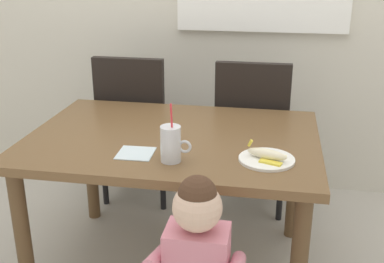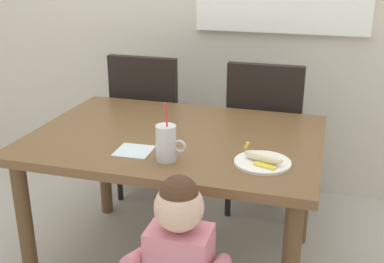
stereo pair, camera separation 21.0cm
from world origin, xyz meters
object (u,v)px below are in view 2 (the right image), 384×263
Objects in this scene: toddler_standing at (179,258)px; paper_napkin at (134,151)px; snack_plate at (263,162)px; peeled_banana at (263,158)px; milk_cup at (166,145)px; dining_chair_left at (151,119)px; dining_chair_right at (265,130)px; dining_table at (176,153)px.

paper_napkin is (-0.34, 0.41, 0.20)m from toddler_standing.
peeled_banana is at bearing -75.78° from snack_plate.
toddler_standing is 3.33× the size of milk_cup.
dining_chair_left is 0.97m from paper_napkin.
snack_plate is at bearing 10.74° from milk_cup.
dining_chair_left is 1.46m from toddler_standing.
dining_chair_right is 5.49× the size of peeled_banana.
dining_chair_right is 4.17× the size of snack_plate.
toddler_standing is (-0.11, -1.32, -0.02)m from dining_chair_right.
toddler_standing is (0.61, -1.32, -0.02)m from dining_chair_left.
dining_table is 8.96× the size of paper_napkin.
dining_chair_right reaches higher than snack_plate.
snack_plate is (0.38, 0.07, -0.06)m from milk_cup.
dining_chair_left is at bearing 114.85° from toddler_standing.
dining_table is 7.69× the size of peeled_banana.
dining_chair_left is at bearing 120.03° from dining_table.
peeled_banana is (0.39, 0.06, -0.04)m from milk_cup.
toddler_standing is 0.48m from milk_cup.
paper_napkin is at bearing 64.16° from dining_chair_right.
paper_napkin is at bearing 164.02° from milk_cup.
snack_plate is 0.55m from paper_napkin.
snack_plate is at bearing -26.56° from dining_table.
dining_chair_right reaches higher than paper_napkin.
snack_plate is at bearing 96.90° from dining_chair_right.
dining_table is at bearing 109.09° from toddler_standing.
milk_cup reaches higher than toddler_standing.
peeled_banana is (0.22, 0.43, 0.23)m from toddler_standing.
toddler_standing is 0.53m from snack_plate.
paper_napkin is at bearing -113.80° from dining_table.
dining_chair_left is at bearing 132.75° from peeled_banana.
peeled_banana is (0.44, -0.23, 0.13)m from dining_table.
snack_plate is 1.32× the size of peeled_banana.
peeled_banana is (0.83, -0.90, 0.21)m from dining_chair_left.
peeled_banana is at bearing 9.48° from milk_cup.
snack_plate reaches higher than paper_napkin.
dining_table is 0.75m from dining_chair_right.
paper_napkin is (0.28, -0.91, 0.18)m from dining_chair_left.
milk_cup reaches higher than dining_chair_right.
snack_plate is 1.53× the size of paper_napkin.
dining_chair_right reaches higher than dining_table.
dining_chair_left reaches higher than dining_table.
dining_chair_left is 6.40× the size of paper_napkin.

